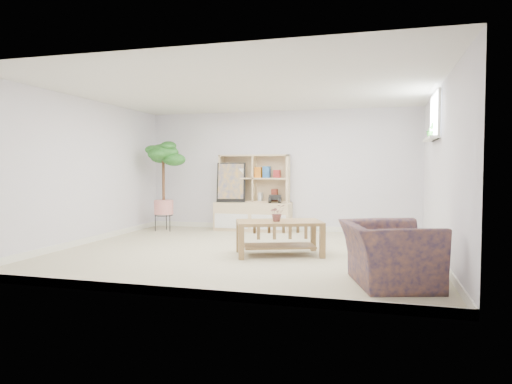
% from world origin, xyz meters
% --- Properties ---
extents(floor, '(5.50, 5.00, 0.01)m').
position_xyz_m(floor, '(0.00, 0.00, 0.00)').
color(floor, '#BAB08E').
rests_on(floor, ground).
extents(ceiling, '(5.50, 5.00, 0.01)m').
position_xyz_m(ceiling, '(0.00, 0.00, 2.40)').
color(ceiling, silver).
rests_on(ceiling, walls).
extents(walls, '(5.51, 5.01, 2.40)m').
position_xyz_m(walls, '(0.00, 0.00, 1.20)').
color(walls, white).
rests_on(walls, floor).
extents(baseboard, '(5.50, 5.00, 0.10)m').
position_xyz_m(baseboard, '(0.00, 0.00, 0.05)').
color(baseboard, white).
rests_on(baseboard, floor).
extents(window, '(0.10, 0.98, 0.68)m').
position_xyz_m(window, '(2.73, 0.60, 2.00)').
color(window, silver).
rests_on(window, walls).
extents(window_sill, '(0.14, 1.00, 0.04)m').
position_xyz_m(window_sill, '(2.67, 0.60, 1.68)').
color(window_sill, white).
rests_on(window_sill, walls).
extents(storage_unit, '(1.52, 0.51, 1.52)m').
position_xyz_m(storage_unit, '(-0.48, 2.24, 0.76)').
color(storage_unit, beige).
rests_on(storage_unit, floor).
extents(poster, '(0.59, 0.23, 0.79)m').
position_xyz_m(poster, '(-0.92, 2.18, 0.97)').
color(poster, '#F2AB1E').
rests_on(poster, storage_unit).
extents(toy_truck, '(0.37, 0.28, 0.18)m').
position_xyz_m(toy_truck, '(-0.02, 2.18, 0.66)').
color(toy_truck, black).
rests_on(toy_truck, storage_unit).
extents(coffee_table, '(1.36, 1.04, 0.49)m').
position_xyz_m(coffee_table, '(0.56, -0.13, 0.25)').
color(coffee_table, olive).
rests_on(coffee_table, floor).
extents(table_plant, '(0.28, 0.28, 0.24)m').
position_xyz_m(table_plant, '(0.55, -0.18, 0.61)').
color(table_plant, '#15491B').
rests_on(table_plant, coffee_table).
extents(floor_tree, '(0.86, 0.86, 1.80)m').
position_xyz_m(floor_tree, '(-2.20, 1.76, 0.90)').
color(floor_tree, '#134516').
rests_on(floor_tree, floor).
extents(armchair, '(1.15, 1.24, 0.76)m').
position_xyz_m(armchair, '(2.06, -1.47, 0.38)').
color(armchair, '#171E49').
rests_on(armchair, floor).
extents(sill_plant, '(0.15, 0.14, 0.22)m').
position_xyz_m(sill_plant, '(2.67, 0.67, 1.81)').
color(sill_plant, '#134516').
rests_on(sill_plant, window_sill).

